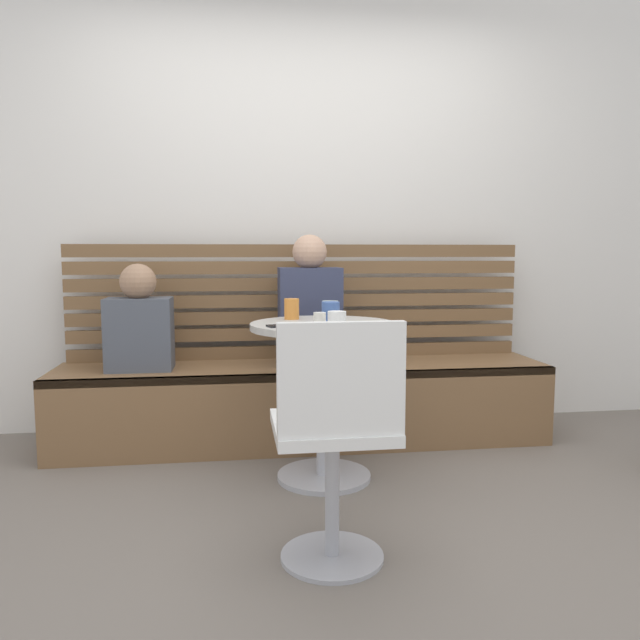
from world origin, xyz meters
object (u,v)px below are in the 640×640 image
(person_child_left, at_px, (139,324))
(phone_on_table, at_px, (284,326))
(cup_mug_blue, at_px, (331,312))
(person_adult, at_px, (310,307))
(booth_bench, at_px, (304,403))
(cafe_table, at_px, (324,370))
(cup_tumbler_orange, at_px, (292,309))
(cup_glass_short, at_px, (330,309))
(white_chair, at_px, (335,434))
(cup_ceramic_white, at_px, (337,319))
(cup_espresso_small, at_px, (320,318))

(person_child_left, distance_m, phone_on_table, 0.98)
(cup_mug_blue, bearing_deg, person_adult, 92.92)
(booth_bench, xyz_separation_m, person_adult, (0.03, 0.01, 0.54))
(cafe_table, relative_size, cup_tumbler_orange, 7.40)
(cafe_table, height_order, cup_mug_blue, cup_mug_blue)
(person_adult, height_order, cup_glass_short, person_adult)
(white_chair, xyz_separation_m, cup_tumbler_orange, (-0.05, 0.99, 0.33))
(cafe_table, relative_size, cup_ceramic_white, 9.25)
(booth_bench, distance_m, person_adult, 0.54)
(cup_glass_short, height_order, cup_ceramic_white, cup_glass_short)
(white_chair, relative_size, cup_mug_blue, 8.95)
(person_child_left, relative_size, cup_espresso_small, 10.07)
(cafe_table, distance_m, cup_espresso_small, 0.26)
(cup_tumbler_orange, distance_m, phone_on_table, 0.30)
(person_adult, xyz_separation_m, cup_espresso_small, (-0.03, -0.65, 0.01))
(cup_mug_blue, distance_m, cup_ceramic_white, 0.19)
(cup_mug_blue, xyz_separation_m, cup_ceramic_white, (-0.00, -0.19, -0.01))
(cup_mug_blue, bearing_deg, cup_ceramic_white, -90.75)
(white_chair, bearing_deg, cafe_table, 84.40)
(person_adult, distance_m, cup_ceramic_white, 0.76)
(cup_espresso_small, bearing_deg, cup_glass_short, 73.93)
(booth_bench, height_order, person_adult, person_adult)
(booth_bench, relative_size, person_child_left, 4.79)
(white_chair, height_order, cup_tumbler_orange, white_chair)
(cup_mug_blue, height_order, phone_on_table, cup_mug_blue)
(cup_glass_short, bearing_deg, booth_bench, 108.18)
(white_chair, xyz_separation_m, cup_ceramic_white, (0.11, 0.64, 0.31))
(cup_glass_short, xyz_separation_m, cup_ceramic_white, (-0.04, -0.44, -0.01))
(cup_glass_short, xyz_separation_m, cup_tumbler_orange, (-0.20, -0.10, 0.01))
(person_adult, distance_m, cup_mug_blue, 0.57)
(person_adult, distance_m, cup_tumbler_orange, 0.43)
(person_child_left, height_order, cup_tumbler_orange, person_child_left)
(white_chair, bearing_deg, cup_mug_blue, 82.27)
(person_child_left, bearing_deg, cup_espresso_small, -35.12)
(person_child_left, height_order, cup_mug_blue, person_child_left)
(white_chair, distance_m, phone_on_table, 0.76)
(cup_glass_short, bearing_deg, white_chair, -97.84)
(cup_espresso_small, bearing_deg, person_adult, 87.26)
(person_adult, height_order, person_child_left, person_adult)
(cup_espresso_small, bearing_deg, phone_on_table, -163.78)
(booth_bench, relative_size, person_adult, 3.75)
(person_adult, bearing_deg, phone_on_table, -105.99)
(cafe_table, relative_size, person_child_left, 1.31)
(person_child_left, relative_size, cup_glass_short, 7.05)
(person_child_left, bearing_deg, person_adult, 1.66)
(person_adult, distance_m, cup_glass_short, 0.32)
(cup_glass_short, xyz_separation_m, cup_mug_blue, (-0.04, -0.25, 0.01))
(white_chair, xyz_separation_m, cup_mug_blue, (0.11, 0.83, 0.32))
(cup_ceramic_white, bearing_deg, cup_mug_blue, 89.25)
(person_adult, xyz_separation_m, cup_tumbler_orange, (-0.14, -0.41, 0.03))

